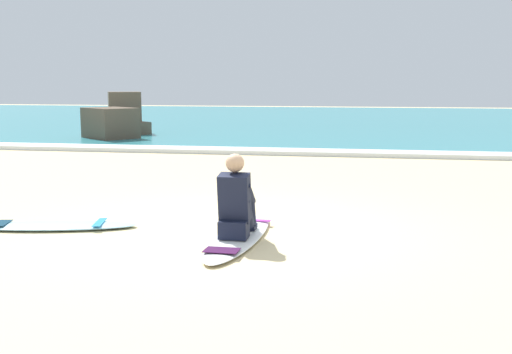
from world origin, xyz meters
TOP-DOWN VIEW (x-y plane):
  - ground_plane at (0.00, 0.00)m, footprint 80.00×80.00m
  - sea at (0.00, 22.09)m, footprint 80.00×28.00m
  - breaking_foam at (0.00, 8.39)m, footprint 80.00×0.90m
  - surfboard_main at (0.05, -0.39)m, footprint 0.59×2.47m
  - surfer_seated at (0.04, -0.52)m, footprint 0.37×0.70m
  - surfboard_spare_near at (-2.36, -0.29)m, footprint 2.15×0.96m
  - rock_outcrop_distant at (-6.55, 11.87)m, footprint 2.11×3.59m

SIDE VIEW (x-z plane):
  - ground_plane at x=0.00m, z-range 0.00..0.00m
  - surfboard_main at x=0.05m, z-range 0.00..0.07m
  - surfboard_spare_near at x=-2.36m, z-range 0.00..0.07m
  - sea at x=0.00m, z-range 0.00..0.10m
  - breaking_foam at x=0.00m, z-range 0.00..0.11m
  - surfer_seated at x=0.04m, z-range -0.04..0.91m
  - rock_outcrop_distant at x=-6.55m, z-range -0.19..1.29m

